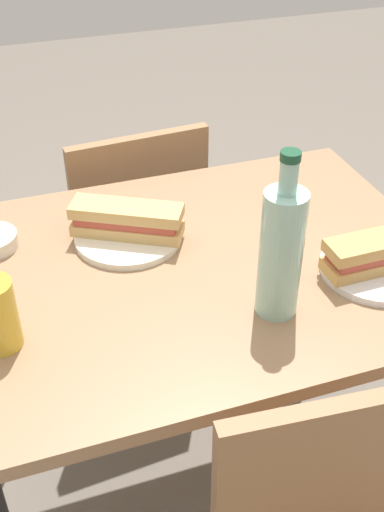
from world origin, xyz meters
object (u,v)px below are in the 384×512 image
Objects in this scene: dining_table at (192,316)px; plate_far at (377,268)px; baguette_sandwich_far at (381,251)px; knife_far at (360,252)px; water_bottle at (281,251)px; knife_near at (129,219)px; plate_near at (128,236)px; baguette_sandwich_near at (127,220)px; chair_far at (133,235)px.

plate_far reaches higher than dining_table.
knife_far is at bearing 103.82° from baguette_sandwich_far.
knife_near is at bearing 117.58° from water_bottle.
water_bottle reaches higher than knife_near.
water_bottle is (0.20, -0.31, 0.12)m from plate_near.
knife_far is (0.43, -0.22, 0.01)m from plate_near.
baguette_sandwich_near reaches higher than knife_far.
plate_near is (-0.10, 0.13, 0.15)m from dining_table.
water_bottle is at bearing -60.60° from dining_table.
water_bottle is (0.20, -0.31, 0.08)m from baguette_sandwich_near.
water_bottle reaches higher than dining_table.
baguette_sandwich_near is at bearing -103.61° from chair_far.
dining_table is 4.44× the size of baguette_sandwich_far.
chair_far reaches higher than dining_table.
baguette_sandwich_far is at bearing -22.48° from dining_table.
plate_near is 0.04m from baguette_sandwich_near.
plate_far is (0.43, -0.32, -0.01)m from knife_near.
dining_table is 0.40m from plate_far.
knife_near reaches higher than plate_far.
baguette_sandwich_near is at bearing 123.26° from water_bottle.
knife_near is 0.71× the size of baguette_sandwich_far.
chair_far is 3.54× the size of baguette_sandwich_near.
baguette_sandwich_near is 0.06m from knife_near.
knife_far is (-0.01, 0.05, 0.01)m from plate_far.
plate_far is 0.27m from water_bottle.
plate_near is 1.30× the size of knife_far.
baguette_sandwich_near is at bearing 148.67° from baguette_sandwich_far.
water_bottle is at bearing -56.74° from plate_near.
knife_far is (-0.01, 0.05, -0.03)m from baguette_sandwich_far.
baguette_sandwich_far is 0.06m from knife_far.
baguette_sandwich_near is 0.52m from plate_far.
plate_near is at bearing 148.67° from baguette_sandwich_far.
water_bottle is at bearing -170.78° from baguette_sandwich_far.
plate_near is 0.48m from knife_far.
knife_far reaches higher than dining_table.
baguette_sandwich_near is at bearing 128.17° from dining_table.
knife_near is 0.51× the size of water_bottle.
plate_near is at bearing 116.57° from baguette_sandwich_near.
dining_table is at bearing -51.83° from plate_near.
water_bottle reaches higher than plate_far.
baguette_sandwich_far reaches higher than knife_far.
knife_near is at bearing -103.26° from chair_far.
baguette_sandwich_far reaches higher than dining_table.
plate_near is at bearing 152.83° from knife_far.
chair_far is 4.79× the size of knife_far.
plate_far is (0.44, -0.27, 0.00)m from plate_near.
plate_near and plate_far have the same top height.
dining_table is 4.51× the size of plate_far.
plate_far is at bearing 0.00° from baguette_sandwich_far.
baguette_sandwich_far is at bearing -76.18° from knife_far.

